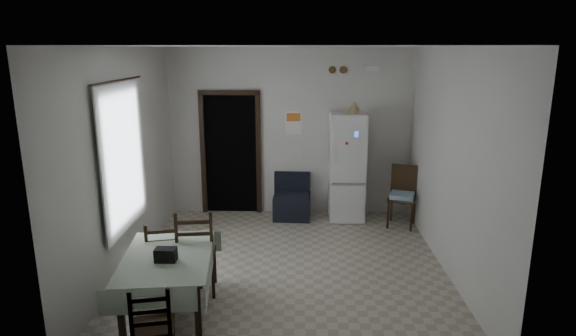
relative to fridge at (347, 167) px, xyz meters
The scene contains 25 objects.
ground 2.35m from the fridge, 116.61° to the right, with size 4.50×4.50×0.00m, color #A79E88.
ceiling 2.93m from the fridge, 116.61° to the right, with size 4.20×4.50×0.02m, color white, non-canonical shape.
wall_back 1.15m from the fridge, 161.69° to the left, with size 4.20×0.02×2.90m, color silver, non-canonical shape.
wall_front 4.32m from the fridge, 103.02° to the right, with size 4.20×0.02×2.90m, color silver, non-canonical shape.
wall_left 3.66m from the fridge, 147.82° to the right, with size 0.02×4.50×2.90m, color silver, non-canonical shape.
wall_right 2.30m from the fridge, 59.58° to the right, with size 0.02×4.50×2.90m, color silver, non-canonical shape.
doorway 2.09m from the fridge, 165.46° to the left, with size 1.06×0.52×2.22m.
window_recess 3.83m from the fridge, 145.65° to the right, with size 0.10×1.20×1.60m, color silver.
curtain 3.74m from the fridge, 144.69° to the right, with size 0.02×1.45×1.85m, color silver.
curtain_rod 4.00m from the fridge, 144.60° to the right, with size 0.02×0.02×1.60m, color black.
calendar 1.20m from the fridge, 161.43° to the left, with size 0.28×0.02×0.40m, color white.
calendar_image 1.26m from the fridge, 161.77° to the left, with size 0.24×0.01×0.14m, color orange.
light_switch 0.89m from the fridge, 159.34° to the left, with size 0.08×0.02×0.12m, color beige.
vent_left 1.65m from the fridge, 131.17° to the left, with size 0.12×0.12×0.03m, color brown.
vent_right 1.63m from the fridge, 105.88° to the left, with size 0.12×0.12×0.03m, color brown.
emergency_light 1.70m from the fridge, 36.15° to the left, with size 0.25×0.07×0.09m, color white.
fridge is the anchor object (origin of this frame).
tan_cone 1.02m from the fridge, 21.78° to the right, with size 0.24×0.24×0.19m, color tan.
navy_seat 1.08m from the fridge, behind, with size 0.63×0.61×0.76m, color black, non-canonical shape.
corner_chair 1.04m from the fridge, 22.49° to the right, with size 0.43×0.43×1.00m, color black, non-canonical shape.
dining_table 3.95m from the fridge, 124.44° to the right, with size 0.92×1.39×0.72m, color #96A68E, non-canonical shape.
black_bag 4.01m from the fridge, 123.10° to the right, with size 0.22×0.13×0.14m, color black.
dining_chair_far_left 3.62m from the fridge, 132.51° to the right, with size 0.40×0.40×0.93m, color black, non-canonical shape.
dining_chair_far_right 3.35m from the fridge, 127.55° to the right, with size 0.46×0.46×1.07m, color black, non-canonical shape.
dining_chair_near_head 4.63m from the fridge, 117.51° to the right, with size 0.37×0.37×0.87m, color black, non-canonical shape.
Camera 1 is at (0.17, -6.01, 2.88)m, focal length 30.00 mm.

